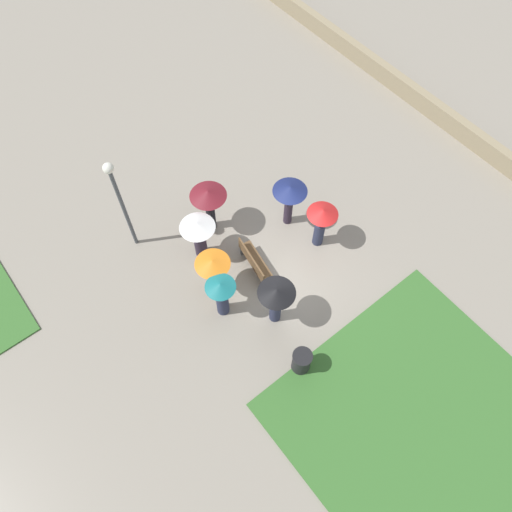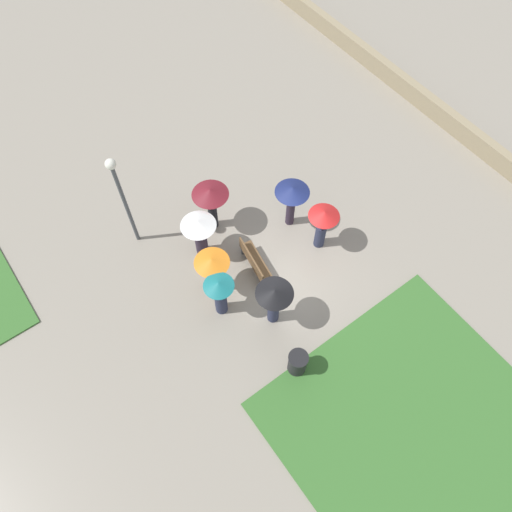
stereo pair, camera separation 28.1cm
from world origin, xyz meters
TOP-DOWN VIEW (x-y plane):
  - ground_plane at (0.00, 0.00)m, footprint 90.00×90.00m
  - lawn_patch_near at (-6.42, 0.15)m, footprint 7.31×6.99m
  - parapet_wall at (0.00, -9.03)m, footprint 45.00×0.35m
  - park_bench at (0.54, 0.76)m, footprint 1.65×0.67m
  - lamp_post at (3.81, 3.23)m, footprint 0.32×0.32m
  - trash_bin at (-2.87, 1.74)m, footprint 0.58×0.58m
  - crowd_person_navy at (1.34, -1.31)m, footprint 1.13×1.13m
  - crowd_person_red at (0.06, -1.55)m, footprint 0.99×0.99m
  - crowd_person_black at (-1.18, 1.32)m, footprint 1.10×1.10m
  - crowd_person_white at (2.09, 1.75)m, footprint 1.12×1.12m
  - crowd_person_teal at (-0.01, 2.42)m, footprint 0.91×0.91m
  - crowd_person_maroon at (2.77, 0.85)m, footprint 1.19×1.19m
  - crowd_person_orange at (0.75, 2.15)m, footprint 1.07×1.07m

SIDE VIEW (x-z plane):
  - ground_plane at x=0.00m, z-range 0.00..0.00m
  - lawn_patch_near at x=-6.42m, z-range 0.00..0.06m
  - parapet_wall at x=0.00m, z-range 0.00..0.76m
  - park_bench at x=0.54m, z-range 0.01..0.91m
  - trash_bin at x=-2.87m, z-range 0.00..0.94m
  - crowd_person_teal at x=-0.01m, z-range 0.22..1.97m
  - crowd_person_orange at x=0.75m, z-range 0.34..2.08m
  - crowd_person_white at x=2.09m, z-range 0.34..2.11m
  - crowd_person_red at x=0.06m, z-range 0.34..2.15m
  - crowd_person_black at x=-1.18m, z-range 0.40..2.26m
  - crowd_person_navy at x=1.34m, z-range 0.51..2.38m
  - crowd_person_maroon at x=2.77m, z-range 0.54..2.47m
  - lamp_post at x=3.81m, z-range 0.60..4.52m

